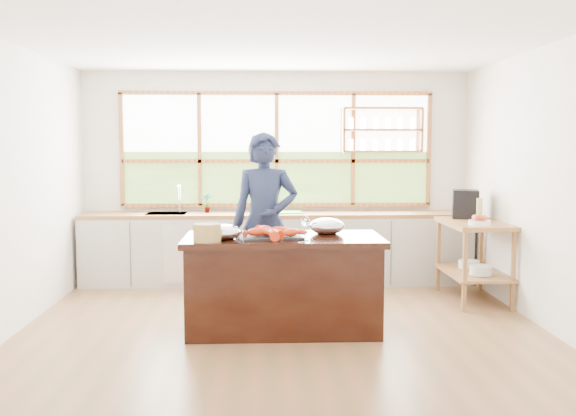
{
  "coord_description": "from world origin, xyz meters",
  "views": [
    {
      "loc": [
        -0.2,
        -6.15,
        1.74
      ],
      "look_at": [
        0.06,
        0.15,
        1.13
      ],
      "focal_mm": 40.0,
      "sensor_mm": 36.0,
      "label": 1
    }
  ],
  "objects": [
    {
      "name": "ground_plane",
      "position": [
        0.0,
        0.0,
        0.0
      ],
      "size": [
        5.0,
        5.0,
        0.0
      ],
      "primitive_type": "plane",
      "color": "#905F3B"
    },
    {
      "name": "room_shell",
      "position": [
        0.02,
        0.51,
        1.75
      ],
      "size": [
        5.02,
        4.52,
        2.71
      ],
      "color": "white",
      "rests_on": "ground_plane"
    },
    {
      "name": "mixing_bowl_right",
      "position": [
        0.43,
        -0.02,
        0.97
      ],
      "size": [
        0.34,
        0.34,
        0.16
      ],
      "primitive_type": "ellipsoid",
      "color": "silver",
      "rests_on": "island"
    },
    {
      "name": "slate_board",
      "position": [
        -0.11,
        -0.28,
        0.91
      ],
      "size": [
        0.6,
        0.48,
        0.02
      ],
      "primitive_type": "cube",
      "rotation": [
        0.0,
        0.0,
        0.15
      ],
      "color": "black",
      "rests_on": "island"
    },
    {
      "name": "cook",
      "position": [
        -0.16,
        0.52,
        0.94
      ],
      "size": [
        0.7,
        0.47,
        1.89
      ],
      "primitive_type": "imported",
      "rotation": [
        0.0,
        0.0,
        -0.02
      ],
      "color": "#18203B",
      "rests_on": "ground_plane"
    },
    {
      "name": "espresso_machine",
      "position": [
        2.19,
        1.25,
        1.07
      ],
      "size": [
        0.36,
        0.37,
        0.33
      ],
      "primitive_type": "cube",
      "rotation": [
        0.0,
        0.0,
        -0.25
      ],
      "color": "black",
      "rests_on": "right_shelf_unit"
    },
    {
      "name": "mixing_bowl_left",
      "position": [
        -0.54,
        -0.34,
        0.96
      ],
      "size": [
        0.3,
        0.3,
        0.14
      ],
      "primitive_type": "ellipsoid",
      "color": "silver",
      "rests_on": "island"
    },
    {
      "name": "island",
      "position": [
        0.0,
        -0.2,
        0.45
      ],
      "size": [
        1.85,
        0.9,
        0.9
      ],
      "color": "black",
      "rests_on": "ground_plane"
    },
    {
      "name": "right_shelf_unit",
      "position": [
        2.19,
        0.89,
        0.6
      ],
      "size": [
        0.62,
        1.1,
        0.9
      ],
      "color": "olive",
      "rests_on": "ground_plane"
    },
    {
      "name": "cutting_board",
      "position": [
        0.11,
        1.94,
        0.91
      ],
      "size": [
        0.44,
        0.36,
        0.01
      ],
      "primitive_type": "cube",
      "rotation": [
        0.0,
        0.0,
        0.15
      ],
      "color": "#5FCA49",
      "rests_on": "back_counter"
    },
    {
      "name": "back_counter",
      "position": [
        -0.02,
        1.94,
        0.45
      ],
      "size": [
        4.9,
        0.63,
        0.9
      ],
      "color": "beige",
      "rests_on": "ground_plane"
    },
    {
      "name": "potted_plant",
      "position": [
        -0.9,
        2.0,
        1.03
      ],
      "size": [
        0.16,
        0.13,
        0.25
      ],
      "primitive_type": "imported",
      "rotation": [
        0.0,
        0.0,
        -0.38
      ],
      "color": "slate",
      "rests_on": "back_counter"
    },
    {
      "name": "fruit_bowl",
      "position": [
        2.14,
        0.59,
        0.94
      ],
      "size": [
        0.24,
        0.24,
        0.11
      ],
      "color": "white",
      "rests_on": "right_shelf_unit"
    },
    {
      "name": "lobster_pile",
      "position": [
        -0.09,
        -0.31,
        0.96
      ],
      "size": [
        0.52,
        0.48,
        0.08
      ],
      "color": "red",
      "rests_on": "slate_board"
    },
    {
      "name": "wine_bottle",
      "position": [
        2.24,
        0.9,
        1.03
      ],
      "size": [
        0.08,
        0.08,
        0.26
      ],
      "primitive_type": "cylinder",
      "rotation": [
        0.0,
        0.0,
        0.24
      ],
      "color": "#A5AA57",
      "rests_on": "right_shelf_unit"
    },
    {
      "name": "parchment_roll",
      "position": [
        -0.78,
        0.0,
        0.94
      ],
      "size": [
        0.16,
        0.31,
        0.08
      ],
      "primitive_type": "cylinder",
      "rotation": [
        1.57,
        0.0,
        0.26
      ],
      "color": "silver",
      "rests_on": "island"
    },
    {
      "name": "wicker_basket",
      "position": [
        -0.68,
        -0.49,
        0.98
      ],
      "size": [
        0.25,
        0.25,
        0.16
      ],
      "primitive_type": "cylinder",
      "color": "tan",
      "rests_on": "island"
    },
    {
      "name": "wine_glass",
      "position": [
        0.19,
        -0.45,
        1.06
      ],
      "size": [
        0.08,
        0.08,
        0.22
      ],
      "color": "white",
      "rests_on": "island"
    }
  ]
}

